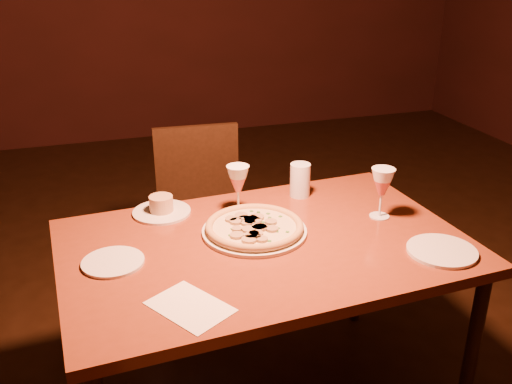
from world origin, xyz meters
name	(u,v)px	position (x,y,z in m)	size (l,w,h in m)	color
dining_table	(264,258)	(-0.07, 0.01, 0.64)	(1.36, 0.92, 0.71)	maroon
chair_far	(202,207)	(-0.10, 0.84, 0.47)	(0.43, 0.43, 0.83)	black
pizza_plate	(254,228)	(-0.08, 0.08, 0.73)	(0.36, 0.36, 0.04)	silver
ramekin_saucer	(161,208)	(-0.36, 0.33, 0.73)	(0.21, 0.21, 0.07)	silver
wine_glass_far	(238,190)	(-0.09, 0.25, 0.80)	(0.08, 0.08, 0.18)	#BF504F
wine_glass_right	(381,193)	(0.39, 0.06, 0.80)	(0.08, 0.08, 0.19)	#BF504F
water_tumbler	(300,180)	(0.19, 0.33, 0.77)	(0.08, 0.08, 0.13)	silver
side_plate_left	(113,262)	(-0.56, 0.02, 0.71)	(0.19, 0.19, 0.01)	silver
side_plate_near	(442,251)	(0.45, -0.23, 0.71)	(0.22, 0.22, 0.01)	silver
menu_card	(190,307)	(-0.38, -0.28, 0.71)	(0.15, 0.22, 0.00)	white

